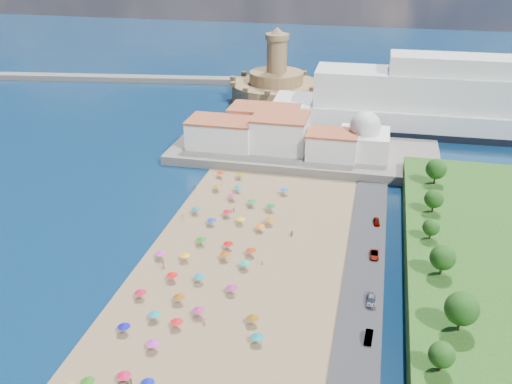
# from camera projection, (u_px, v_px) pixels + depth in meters

# --- Properties ---
(ground) EXTENTS (700.00, 700.00, 0.00)m
(ground) POSITION_uv_depth(u_px,v_px,m) (216.00, 266.00, 133.36)
(ground) COLOR #071938
(ground) RESTS_ON ground
(terrace) EXTENTS (90.00, 36.00, 3.00)m
(terrace) POSITION_uv_depth(u_px,v_px,m) (304.00, 152.00, 195.10)
(terrace) COLOR #59544C
(terrace) RESTS_ON ground
(jetty) EXTENTS (18.00, 70.00, 2.40)m
(jetty) POSITION_uv_depth(u_px,v_px,m) (262.00, 118.00, 230.44)
(jetty) COLOR #59544C
(jetty) RESTS_ON ground
(breakwater) EXTENTS (199.03, 34.77, 2.60)m
(breakwater) POSITION_uv_depth(u_px,v_px,m) (92.00, 78.00, 289.46)
(breakwater) COLOR #59544C
(breakwater) RESTS_ON ground
(waterfront_buildings) EXTENTS (57.00, 29.00, 11.00)m
(waterfront_buildings) POSITION_uv_depth(u_px,v_px,m) (267.00, 131.00, 195.52)
(waterfront_buildings) COLOR silver
(waterfront_buildings) RESTS_ON terrace
(domed_building) EXTENTS (16.00, 16.00, 15.00)m
(domed_building) POSITION_uv_depth(u_px,v_px,m) (364.00, 138.00, 186.18)
(domed_building) COLOR silver
(domed_building) RESTS_ON terrace
(fortress) EXTENTS (40.00, 40.00, 32.40)m
(fortress) POSITION_uv_depth(u_px,v_px,m) (276.00, 86.00, 254.55)
(fortress) COLOR #98774C
(fortress) RESTS_ON ground
(cruise_ship) EXTENTS (163.52, 26.85, 35.67)m
(cruise_ship) POSITION_uv_depth(u_px,v_px,m) (490.00, 108.00, 211.00)
(cruise_ship) COLOR black
(cruise_ship) RESTS_ON ground
(beach_parasols) EXTENTS (32.13, 116.33, 2.20)m
(beach_parasols) POSITION_uv_depth(u_px,v_px,m) (196.00, 284.00, 122.92)
(beach_parasols) COLOR gray
(beach_parasols) RESTS_ON beach
(beachgoers) EXTENTS (34.31, 98.84, 1.89)m
(beachgoers) POSITION_uv_depth(u_px,v_px,m) (190.00, 279.00, 126.42)
(beachgoers) COLOR tan
(beachgoers) RESTS_ON beach
(parked_cars) EXTENTS (2.30, 74.27, 1.44)m
(parked_cars) POSITION_uv_depth(u_px,v_px,m) (372.00, 290.00, 122.32)
(parked_cars) COLOR gray
(parked_cars) RESTS_ON promenade
(hillside_trees) EXTENTS (14.09, 109.44, 7.88)m
(hillside_trees) POSITION_uv_depth(u_px,v_px,m) (443.00, 277.00, 111.14)
(hillside_trees) COLOR #382314
(hillside_trees) RESTS_ON hillside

